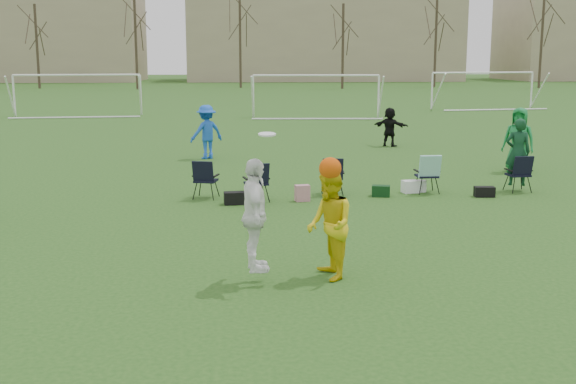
{
  "coord_description": "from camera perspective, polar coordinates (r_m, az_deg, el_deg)",
  "views": [
    {
      "loc": [
        -0.74,
        -9.97,
        3.51
      ],
      "look_at": [
        0.14,
        1.95,
        1.25
      ],
      "focal_mm": 45.0,
      "sensor_mm": 36.0,
      "label": 1
    }
  ],
  "objects": [
    {
      "name": "fielder_black",
      "position": [
        28.71,
        8.05,
        5.12
      ],
      "size": [
        1.42,
        1.2,
        1.53
      ],
      "primitive_type": "imported",
      "rotation": [
        0.0,
        0.0,
        2.52
      ],
      "color": "black",
      "rests_on": "ground"
    },
    {
      "name": "center_contest",
      "position": [
        11.27,
        0.79,
        -2.19
      ],
      "size": [
        1.83,
        1.21,
        2.38
      ],
      "color": "white",
      "rests_on": "ground"
    },
    {
      "name": "goal_right",
      "position": [
        50.84,
        15.16,
        8.55
      ],
      "size": [
        7.35,
        1.14,
        2.46
      ],
      "rotation": [
        0.0,
        0.0,
        0.14
      ],
      "color": "white",
      "rests_on": "ground"
    },
    {
      "name": "sideline_setup",
      "position": [
        18.61,
        7.73,
        1.49
      ],
      "size": [
        8.86,
        1.67,
        1.92
      ],
      "color": "#103B22",
      "rests_on": "ground"
    },
    {
      "name": "tree_line",
      "position": [
        79.84,
        -3.61,
        11.82
      ],
      "size": [
        110.28,
        3.28,
        11.4
      ],
      "color": "#382B21",
      "rests_on": "ground"
    },
    {
      "name": "fielder_blue",
      "position": [
        25.11,
        -6.45,
        4.74
      ],
      "size": [
        1.38,
        1.2,
        1.86
      ],
      "primitive_type": "imported",
      "rotation": [
        0.0,
        0.0,
        3.67
      ],
      "color": "blue",
      "rests_on": "ground"
    },
    {
      "name": "ground",
      "position": [
        10.6,
        0.0,
        -8.64
      ],
      "size": [
        260.0,
        260.0,
        0.0
      ],
      "primitive_type": "plane",
      "color": "#214C18",
      "rests_on": "ground"
    },
    {
      "name": "goal_left",
      "position": [
        44.97,
        -16.3,
        8.26
      ],
      "size": [
        7.39,
        0.76,
        2.46
      ],
      "rotation": [
        0.0,
        0.0,
        0.09
      ],
      "color": "white",
      "rests_on": "ground"
    },
    {
      "name": "goal_mid",
      "position": [
        42.27,
        2.23,
        8.55
      ],
      "size": [
        7.4,
        0.63,
        2.46
      ],
      "rotation": [
        0.0,
        0.0,
        -0.07
      ],
      "color": "white",
      "rests_on": "ground"
    },
    {
      "name": "fielder_green_far",
      "position": [
        23.19,
        17.76,
        3.95
      ],
      "size": [
        1.15,
        1.07,
        1.97
      ],
      "primitive_type": "imported",
      "rotation": [
        0.0,
        0.0,
        -0.63
      ],
      "color": "#157936",
      "rests_on": "ground"
    },
    {
      "name": "building_row",
      "position": [
        106.27,
        -0.21,
        12.05
      ],
      "size": [
        126.0,
        16.0,
        13.0
      ],
      "color": "tan",
      "rests_on": "ground"
    }
  ]
}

